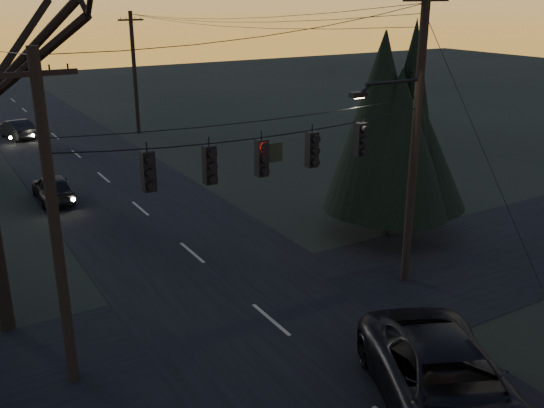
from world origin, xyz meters
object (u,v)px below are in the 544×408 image
sedan_oncoming_a (53,188)px  utility_pole_left (74,380)px  evergreen_right (393,125)px  suv_near (447,385)px  utility_pole_right (404,279)px  utility_pole_far_r (139,133)px  sedan_oncoming_b (16,129)px

sedan_oncoming_a → utility_pole_left: bearing=80.2°
evergreen_right → suv_near: size_ratio=1.27×
evergreen_right → sedan_oncoming_a: evergreen_right is taller
evergreen_right → utility_pole_right: bearing=-122.5°
utility_pole_left → evergreen_right: bearing=15.0°
utility_pole_far_r → sedan_oncoming_a: (-8.70, -12.72, 0.66)m
sedan_oncoming_b → utility_pole_far_r: bearing=147.8°
utility_pole_right → suv_near: (-4.28, -6.02, 0.88)m
utility_pole_far_r → evergreen_right: bearing=-84.4°
evergreen_right → utility_pole_far_r: bearing=95.6°
sedan_oncoming_a → utility_pole_far_r: bearing=-123.8°
sedan_oncoming_a → evergreen_right: bearing=134.3°
utility_pole_right → utility_pole_far_r: (0.00, 28.00, 0.00)m
utility_pole_right → sedan_oncoming_b: 31.73m
utility_pole_left → sedan_oncoming_a: 15.55m
utility_pole_right → suv_near: size_ratio=1.58×
utility_pole_left → sedan_oncoming_a: (2.80, 15.28, 0.66)m
utility_pole_far_r → sedan_oncoming_b: size_ratio=2.14×
utility_pole_right → sedan_oncoming_b: utility_pole_right is taller
suv_near → sedan_oncoming_a: suv_near is taller
utility_pole_left → suv_near: utility_pole_left is taller
utility_pole_right → suv_near: bearing=-125.4°
utility_pole_far_r → suv_near: (-4.28, -34.02, 0.88)m
utility_pole_far_r → utility_pole_left: bearing=-112.3°
sedan_oncoming_b → sedan_oncoming_a: bearing=73.9°
evergreen_right → sedan_oncoming_b: 29.16m
evergreen_right → sedan_oncoming_a: (-11.07, 11.57, -3.98)m
evergreen_right → sedan_oncoming_b: bearing=110.8°
sedan_oncoming_a → suv_near: bearing=102.3°
suv_near → utility_pole_left: bearing=164.3°
evergreen_right → sedan_oncoming_b: (-10.26, 27.01, -3.98)m
suv_near → sedan_oncoming_a: (-4.42, 21.30, -0.23)m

